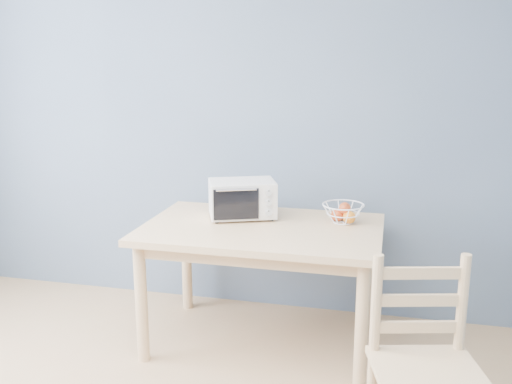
% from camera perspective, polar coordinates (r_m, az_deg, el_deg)
% --- Properties ---
extents(dining_table, '(1.40, 0.90, 0.75)m').
position_cam_1_polar(dining_table, '(3.40, 0.58, -5.05)').
color(dining_table, '#DFBF85').
rests_on(dining_table, ground).
extents(toaster_oven, '(0.47, 0.41, 0.24)m').
position_cam_1_polar(toaster_oven, '(3.52, -1.64, -0.65)').
color(toaster_oven, white).
rests_on(toaster_oven, dining_table).
extents(fruit_basket, '(0.32, 0.32, 0.13)m').
position_cam_1_polar(fruit_basket, '(3.46, 8.75, -2.03)').
color(fruit_basket, white).
rests_on(fruit_basket, dining_table).
extents(dining_chair, '(0.52, 0.52, 0.92)m').
position_cam_1_polar(dining_chair, '(2.55, 16.57, -17.00)').
color(dining_chair, '#DFBF85').
rests_on(dining_chair, ground).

